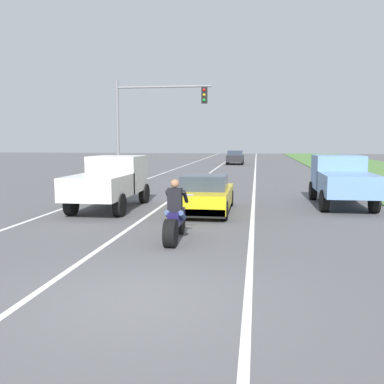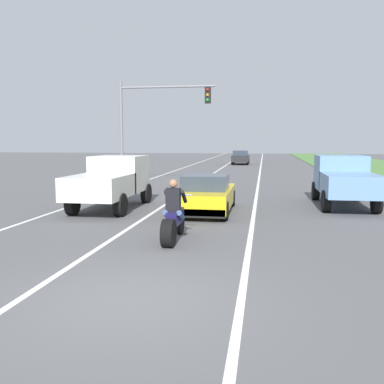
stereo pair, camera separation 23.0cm
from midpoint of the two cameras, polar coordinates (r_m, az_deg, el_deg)
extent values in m
plane|color=#565659|center=(7.45, -7.18, -13.76)|extent=(160.00, 160.00, 0.00)
cube|color=white|center=(27.82, -6.16, 1.35)|extent=(0.14, 120.00, 0.01)
cube|color=white|center=(26.81, 8.84, 1.10)|extent=(0.14, 120.00, 0.01)
cube|color=white|center=(27.08, 1.20, 1.24)|extent=(0.14, 120.00, 0.01)
cylinder|color=black|center=(10.76, -2.46, -5.38)|extent=(0.28, 0.69, 0.69)
cylinder|color=black|center=(12.25, -0.97, -4.03)|extent=(0.12, 0.63, 0.63)
cube|color=#1E194C|center=(11.50, -1.62, -3.24)|extent=(0.28, 1.10, 0.36)
cylinder|color=#B2B2B7|center=(12.11, -1.04, -2.39)|extent=(0.08, 0.36, 0.73)
cylinder|color=#A5A5AA|center=(12.03, -1.06, -0.39)|extent=(0.70, 0.05, 0.05)
cube|color=black|center=(11.20, -1.85, -1.03)|extent=(0.36, 0.24, 0.60)
sphere|color=#9E7051|center=(11.15, -1.86, 1.11)|extent=(0.22, 0.22, 0.22)
cylinder|color=#384C7A|center=(11.33, -2.71, -2.99)|extent=(0.14, 0.47, 0.32)
cylinder|color=black|center=(11.53, -2.64, -0.56)|extent=(0.10, 0.51, 0.40)
cylinder|color=#384C7A|center=(11.26, -0.92, -3.04)|extent=(0.14, 0.47, 0.32)
cylinder|color=black|center=(11.45, -0.48, -0.60)|extent=(0.10, 0.51, 0.40)
cube|color=yellow|center=(15.98, 2.29, -0.72)|extent=(1.80, 4.30, 0.64)
cube|color=#333D4C|center=(15.72, 2.21, 1.28)|extent=(1.56, 1.70, 0.52)
cube|color=black|center=(14.01, 1.26, -2.77)|extent=(1.76, 0.20, 0.28)
cylinder|color=black|center=(17.69, 0.36, -0.67)|extent=(0.24, 0.64, 0.64)
cylinder|color=black|center=(17.52, 5.53, -0.78)|extent=(0.24, 0.64, 0.64)
cylinder|color=black|center=(14.57, -1.61, -2.27)|extent=(0.24, 0.64, 0.64)
cylinder|color=black|center=(14.36, 4.68, -2.43)|extent=(0.24, 0.64, 0.64)
cube|color=silver|center=(17.79, -9.01, 2.39)|extent=(1.90, 2.10, 1.40)
cube|color=#333D4C|center=(18.09, -8.68, 3.69)|extent=(1.67, 0.29, 0.57)
cube|color=silver|center=(15.70, -11.57, 0.67)|extent=(1.90, 2.70, 0.80)
cylinder|color=black|center=(18.91, -10.70, -0.07)|extent=(0.28, 0.80, 0.80)
cylinder|color=black|center=(18.39, -5.60, -0.17)|extent=(0.28, 0.80, 0.80)
cylinder|color=black|center=(15.83, -14.85, -1.48)|extent=(0.28, 0.80, 0.80)
cylinder|color=black|center=(15.20, -8.85, -1.67)|extent=(0.28, 0.80, 0.80)
cube|color=#6B93C6|center=(19.25, 19.00, 2.44)|extent=(1.90, 2.10, 1.40)
cube|color=#333D4C|center=(19.57, 18.87, 3.64)|extent=(1.67, 0.29, 0.57)
cube|color=#6B93C6|center=(17.07, 20.21, 0.87)|extent=(1.90, 2.70, 0.80)
cylinder|color=black|center=(19.99, 16.06, 0.15)|extent=(0.28, 0.80, 0.80)
cylinder|color=black|center=(20.27, 20.95, 0.06)|extent=(0.28, 0.80, 0.80)
cylinder|color=black|center=(16.70, 17.39, -1.15)|extent=(0.28, 0.80, 0.80)
cylinder|color=black|center=(17.03, 23.19, -1.24)|extent=(0.28, 0.80, 0.80)
cylinder|color=gray|center=(26.13, -8.88, 7.54)|extent=(0.18, 0.18, 6.00)
cylinder|color=gray|center=(25.59, -3.00, 13.46)|extent=(5.47, 0.12, 0.12)
cube|color=black|center=(25.14, 2.34, 12.44)|extent=(0.32, 0.24, 0.90)
sphere|color=red|center=(25.03, 2.30, 13.11)|extent=(0.16, 0.16, 0.16)
sphere|color=orange|center=(25.00, 2.30, 12.47)|extent=(0.16, 0.16, 0.16)
sphere|color=green|center=(24.98, 2.30, 11.83)|extent=(0.16, 0.16, 0.16)
cube|color=#262628|center=(47.82, 6.46, 4.36)|extent=(1.76, 4.00, 0.70)
cube|color=#333D4C|center=(47.60, 6.46, 5.07)|extent=(1.56, 2.00, 0.50)
cylinder|color=black|center=(49.28, 5.61, 4.04)|extent=(0.20, 0.60, 0.60)
cylinder|color=black|center=(49.20, 7.47, 4.01)|extent=(0.20, 0.60, 0.60)
cylinder|color=black|center=(46.49, 5.38, 3.88)|extent=(0.20, 0.60, 0.60)
cylinder|color=black|center=(46.41, 7.35, 3.85)|extent=(0.20, 0.60, 0.60)
camera|label=1|loc=(0.11, -89.52, 0.06)|focal=41.11mm
camera|label=2|loc=(0.11, 90.48, -0.06)|focal=41.11mm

